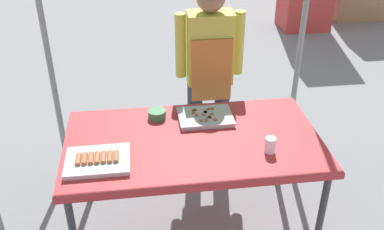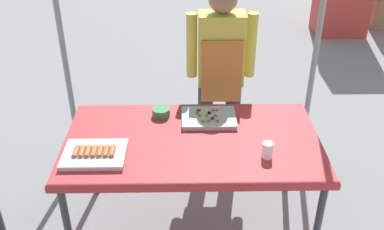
# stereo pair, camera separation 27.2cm
# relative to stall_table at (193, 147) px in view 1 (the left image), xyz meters

# --- Properties ---
(ground_plane) EXTENTS (18.00, 18.00, 0.00)m
(ground_plane) POSITION_rel_stall_table_xyz_m (0.00, 0.00, -0.70)
(ground_plane) COLOR slate
(stall_table) EXTENTS (1.60, 0.90, 0.75)m
(stall_table) POSITION_rel_stall_table_xyz_m (0.00, 0.00, 0.00)
(stall_table) COLOR #C63338
(stall_table) RESTS_ON ground
(tray_grilled_sausages) EXTENTS (0.37, 0.29, 0.05)m
(tray_grilled_sausages) POSITION_rel_stall_table_xyz_m (-0.58, -0.17, 0.07)
(tray_grilled_sausages) COLOR silver
(tray_grilled_sausages) RESTS_ON stall_table
(tray_meat_skewers) EXTENTS (0.36, 0.27, 0.04)m
(tray_meat_skewers) POSITION_rel_stall_table_xyz_m (0.12, 0.23, 0.07)
(tray_meat_skewers) COLOR #ADADB2
(tray_meat_skewers) RESTS_ON stall_table
(condiment_bowl) EXTENTS (0.12, 0.12, 0.06)m
(condiment_bowl) POSITION_rel_stall_table_xyz_m (-0.21, 0.30, 0.08)
(condiment_bowl) COLOR #33723F
(condiment_bowl) RESTS_ON stall_table
(drink_cup_near_edge) EXTENTS (0.06, 0.06, 0.10)m
(drink_cup_near_edge) POSITION_rel_stall_table_xyz_m (0.44, -0.19, 0.10)
(drink_cup_near_edge) COLOR white
(drink_cup_near_edge) RESTS_ON stall_table
(vendor_woman) EXTENTS (0.52, 0.22, 1.52)m
(vendor_woman) POSITION_rel_stall_table_xyz_m (0.23, 0.76, 0.20)
(vendor_woman) COLOR #333842
(vendor_woman) RESTS_ON ground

